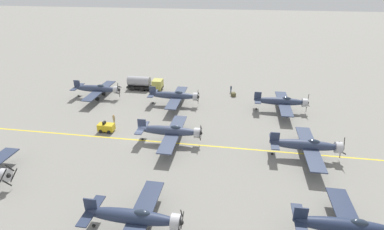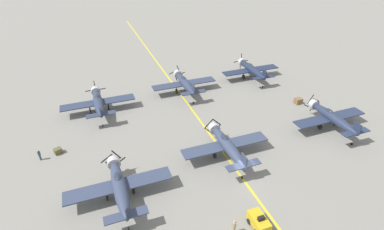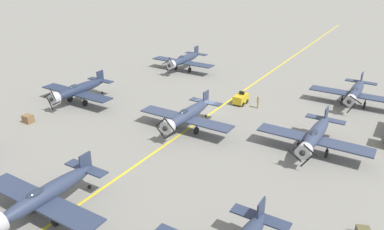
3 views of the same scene
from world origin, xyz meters
The scene contains 13 objects.
ground_plane centered at (0.00, 0.00, 0.00)m, with size 400.00×400.00×0.00m, color gray.
taxiway_stripe centered at (0.00, 0.00, 0.00)m, with size 0.30×160.00×0.01m, color yellow.
airplane_mid_left centered at (-14.50, 2.58, 2.01)m, with size 12.00×9.98×3.65m.
airplane_mid_center centered at (-0.06, 5.03, 2.01)m, with size 12.00×9.98×3.65m.
airplane_far_right centered at (15.79, 25.76, 2.01)m, with size 12.00×9.98×3.80m.
airplane_far_center centered at (0.99, 24.63, 2.01)m, with size 12.00×9.98×3.70m.
airplane_mid_right centered at (17.84, 5.56, 2.01)m, with size 12.00×9.98×3.65m.
airplane_far_left centered at (-14.75, 22.88, 2.01)m, with size 12.00×9.98×3.80m.
tow_tractor centered at (-1.91, -6.28, 0.79)m, with size 1.57×2.60×1.79m.
ground_crew_walking centered at (-4.64, -6.06, 1.00)m, with size 0.40×0.40×1.83m.
ground_crew_inspecting centered at (-23.44, 13.12, 0.89)m, with size 0.35×0.35×1.62m.
supply_crate_by_tanker centered at (18.27, 13.66, 0.50)m, with size 1.20×1.00×1.00m, color brown.
supply_crate_mid_lane centered at (-21.24, 13.75, 0.40)m, with size 0.95×0.79×0.79m, color brown.
Camera 2 is at (-15.40, -22.74, 26.13)m, focal length 28.00 mm.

